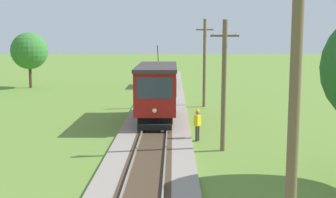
% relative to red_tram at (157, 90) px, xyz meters
% --- Properties ---
extents(red_tram, '(2.60, 8.54, 4.79)m').
position_rel_red_tram_xyz_m(red_tram, '(0.00, 0.00, 0.00)').
color(red_tram, maroon).
rests_on(red_tram, rail_right).
extents(freight_car, '(2.40, 5.20, 2.31)m').
position_rel_red_tram_xyz_m(freight_car, '(-0.00, 20.96, -0.64)').
color(freight_car, slate).
rests_on(freight_car, rail_right).
extents(utility_pole_foreground, '(1.40, 0.24, 8.10)m').
position_rel_red_tram_xyz_m(utility_pole_foreground, '(3.58, -20.63, 1.95)').
color(utility_pole_foreground, brown).
rests_on(utility_pole_foreground, ground).
extents(utility_pole_near_tram, '(1.40, 0.44, 6.56)m').
position_rel_red_tram_xyz_m(utility_pole_near_tram, '(3.58, -7.67, 1.18)').
color(utility_pole_near_tram, brown).
rests_on(utility_pole_near_tram, ground).
extents(utility_pole_mid, '(1.40, 0.40, 7.06)m').
position_rel_red_tram_xyz_m(utility_pole_mid, '(3.58, 6.45, 1.43)').
color(utility_pole_mid, brown).
rests_on(utility_pole_mid, ground).
extents(track_worker, '(0.41, 0.45, 1.78)m').
position_rel_red_tram_xyz_m(track_worker, '(2.42, -5.49, -1.21)').
color(track_worker, '#38332D').
rests_on(track_worker, ground).
extents(tree_left_near, '(4.01, 4.01, 6.08)m').
position_rel_red_tram_xyz_m(tree_left_near, '(-14.71, 19.56, 1.87)').
color(tree_left_near, '#4C3823').
rests_on(tree_left_near, ground).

